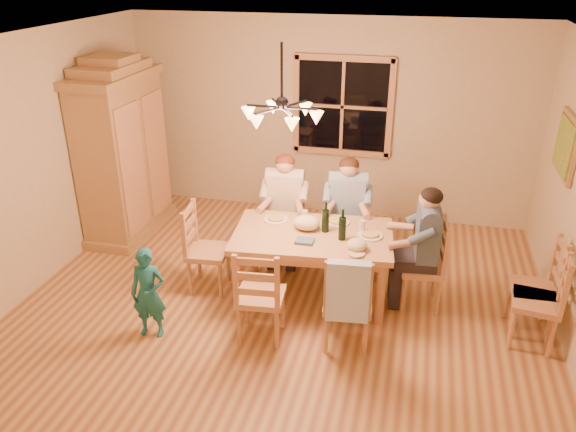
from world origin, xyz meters
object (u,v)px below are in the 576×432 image
(armoire, at_px, (123,155))
(dining_table, at_px, (313,242))
(chandelier, at_px, (282,113))
(adult_slate_man, at_px, (426,234))
(chair_end_left, at_px, (209,264))
(child, at_px, (148,293))
(chair_far_left, at_px, (285,236))
(chair_end_right, at_px, (420,279))
(chair_far_right, at_px, (346,240))
(adult_plaid_man, at_px, (348,199))
(chair_spare_front, at_px, (533,315))
(chair_near_left, at_px, (261,309))
(adult_woman, at_px, (285,195))
(wine_bottle_b, at_px, (342,225))
(wine_bottle_a, at_px, (326,217))
(chair_near_right, at_px, (347,317))
(chair_spare_back, at_px, (530,303))

(armoire, bearing_deg, dining_table, -20.69)
(chandelier, bearing_deg, adult_slate_man, 14.31)
(chair_end_left, xyz_separation_m, child, (-0.25, -0.92, 0.16))
(chair_far_left, xyz_separation_m, chair_end_right, (1.62, -0.62, 0.00))
(chair_far_right, height_order, adult_plaid_man, adult_plaid_man)
(adult_slate_man, height_order, chair_spare_front, adult_slate_man)
(child, bearing_deg, chair_near_left, 5.34)
(adult_slate_man, bearing_deg, chair_near_left, 116.57)
(armoire, relative_size, dining_table, 1.33)
(dining_table, relative_size, chair_near_left, 1.75)
(chair_end_right, relative_size, adult_slate_man, 1.13)
(chair_far_left, bearing_deg, adult_plaid_man, 180.00)
(chair_end_right, distance_m, chair_spare_front, 1.13)
(chair_end_left, distance_m, adult_woman, 1.19)
(dining_table, bearing_deg, chandelier, -136.88)
(dining_table, height_order, chair_far_left, chair_far_left)
(child, bearing_deg, chair_end_left, 68.37)
(chair_near_left, bearing_deg, chandelier, 77.36)
(chair_end_left, distance_m, chair_spare_front, 3.33)
(chandelier, distance_m, chair_end_right, 2.29)
(chair_end_right, bearing_deg, chair_far_left, 63.43)
(wine_bottle_b, height_order, chair_spare_front, wine_bottle_b)
(wine_bottle_a, relative_size, child, 0.36)
(chair_end_right, bearing_deg, chair_near_right, 136.74)
(armoire, bearing_deg, chair_near_right, -28.85)
(wine_bottle_b, bearing_deg, adult_woman, 135.18)
(chandelier, xyz_separation_m, chair_near_right, (0.75, -0.48, -1.77))
(armoire, height_order, chair_near_left, armoire)
(chair_far_left, relative_size, chair_end_left, 1.00)
(chair_far_left, bearing_deg, child, 57.51)
(chair_near_right, xyz_separation_m, adult_slate_man, (0.65, 0.84, 0.54))
(adult_woman, height_order, chair_spare_back, adult_woman)
(wine_bottle_a, bearing_deg, chair_end_left, -171.33)
(chandelier, height_order, dining_table, chandelier)
(chair_end_left, relative_size, wine_bottle_a, 3.00)
(armoire, height_order, adult_woman, armoire)
(armoire, height_order, wine_bottle_b, armoire)
(chandelier, bearing_deg, dining_table, 43.12)
(adult_plaid_man, relative_size, adult_slate_man, 1.00)
(armoire, bearing_deg, chair_near_left, -37.80)
(chair_end_left, height_order, adult_woman, adult_woman)
(armoire, relative_size, chair_far_right, 2.32)
(adult_slate_man, bearing_deg, child, 108.92)
(adult_woman, height_order, wine_bottle_b, adult_woman)
(chair_near_right, distance_m, wine_bottle_a, 1.09)
(chair_end_right, xyz_separation_m, adult_plaid_man, (-0.89, 0.69, 0.54))
(adult_slate_man, xyz_separation_m, child, (-2.51, -1.14, -0.38))
(adult_slate_man, xyz_separation_m, chair_spare_front, (1.05, -0.40, -0.54))
(chandelier, distance_m, adult_slate_man, 1.90)
(chandelier, relative_size, dining_table, 0.45)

